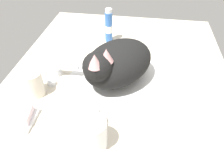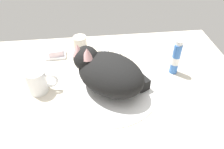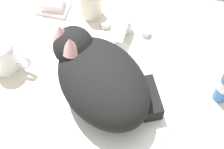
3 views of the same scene
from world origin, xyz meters
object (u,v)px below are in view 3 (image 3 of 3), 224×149
Objects in this scene: rinse_cup at (91,3)px; soap_bar at (52,3)px; faucet at (124,29)px; coffee_mug at (3,56)px; cat at (100,78)px.

soap_bar is (-11.46, -1.18, -1.90)cm from rinse_cup.
coffee_mug is (-27.04, -18.64, 2.36)cm from faucet.
coffee_mug is 1.32× the size of rinse_cup.
cat is at bearing -48.50° from soap_bar.
rinse_cup is at bearing 55.67° from coffee_mug.
coffee_mug is 22.88cm from soap_bar.
cat is 3.59× the size of rinse_cup.
cat is 5.02× the size of soap_bar.
cat is at bearing -4.51° from coffee_mug.
coffee_mug is (-26.14, 2.06, -3.74)cm from cat.
faucet is at bearing 34.58° from coffee_mug.
faucet is at bearing 87.51° from cat.
rinse_cup reaches higher than faucet.
cat is at bearing -68.43° from rinse_cup.
coffee_mug reaches higher than faucet.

